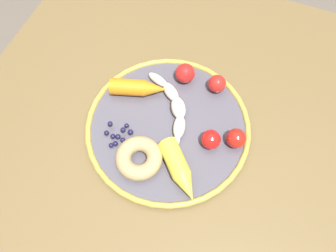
# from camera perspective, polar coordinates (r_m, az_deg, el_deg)

# --- Properties ---
(ground_plane) EXTENTS (6.00, 6.00, 0.00)m
(ground_plane) POSITION_cam_1_polar(r_m,az_deg,el_deg) (1.43, -0.84, -14.72)
(ground_plane) COLOR #5C5248
(dining_table) EXTENTS (1.00, 0.88, 0.74)m
(dining_table) POSITION_cam_1_polar(r_m,az_deg,el_deg) (0.80, -1.46, -5.20)
(dining_table) COLOR brown
(dining_table) RESTS_ON ground_plane
(plate) EXTENTS (0.35, 0.35, 0.02)m
(plate) POSITION_cam_1_polar(r_m,az_deg,el_deg) (0.72, 0.00, -0.10)
(plate) COLOR #4C4954
(plate) RESTS_ON dining_table
(banana) EXTENTS (0.18, 0.13, 0.03)m
(banana) POSITION_cam_1_polar(r_m,az_deg,el_deg) (0.72, 0.91, 2.83)
(banana) COLOR beige
(banana) RESTS_ON plate
(carrot_orange) EXTENTS (0.07, 0.13, 0.04)m
(carrot_orange) POSITION_cam_1_polar(r_m,az_deg,el_deg) (0.74, -4.98, 6.41)
(carrot_orange) COLOR orange
(carrot_orange) RESTS_ON plate
(carrot_yellow) EXTENTS (0.12, 0.12, 0.04)m
(carrot_yellow) POSITION_cam_1_polar(r_m,az_deg,el_deg) (0.66, 1.93, -7.37)
(carrot_yellow) COLOR yellow
(carrot_yellow) RESTS_ON plate
(donut) EXTENTS (0.11, 0.11, 0.03)m
(donut) POSITION_cam_1_polar(r_m,az_deg,el_deg) (0.67, -4.91, -5.36)
(donut) COLOR tan
(donut) RESTS_ON plate
(blueberry_pile) EXTENTS (0.06, 0.06, 0.02)m
(blueberry_pile) POSITION_cam_1_polar(r_m,az_deg,el_deg) (0.71, -8.39, -1.44)
(blueberry_pile) COLOR #191638
(blueberry_pile) RESTS_ON plate
(tomato_near) EXTENTS (0.04, 0.04, 0.04)m
(tomato_near) POSITION_cam_1_polar(r_m,az_deg,el_deg) (0.69, 11.38, -2.04)
(tomato_near) COLOR red
(tomato_near) RESTS_ON plate
(tomato_mid) EXTENTS (0.04, 0.04, 0.04)m
(tomato_mid) POSITION_cam_1_polar(r_m,az_deg,el_deg) (0.75, 8.23, 7.05)
(tomato_mid) COLOR red
(tomato_mid) RESTS_ON plate
(tomato_far) EXTENTS (0.04, 0.04, 0.04)m
(tomato_far) POSITION_cam_1_polar(r_m,az_deg,el_deg) (0.69, 7.23, -2.25)
(tomato_far) COLOR red
(tomato_far) RESTS_ON plate
(tomato_extra) EXTENTS (0.04, 0.04, 0.04)m
(tomato_extra) POSITION_cam_1_polar(r_m,az_deg,el_deg) (0.76, 2.90, 8.85)
(tomato_extra) COLOR red
(tomato_extra) RESTS_ON plate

